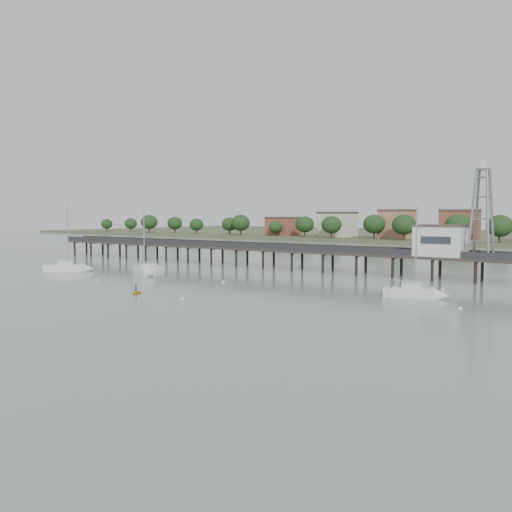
{
  "coord_description": "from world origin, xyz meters",
  "views": [
    {
      "loc": [
        57.31,
        -34.56,
        11.11
      ],
      "look_at": [
        -0.12,
        42.0,
        4.0
      ],
      "focal_mm": 40.0,
      "sensor_mm": 36.0,
      "label": 1
    }
  ],
  "objects_px": {
    "pier": "(312,252)",
    "lattice_tower": "(482,214)",
    "sailboat_b": "(146,272)",
    "yellow_dinghy": "(136,294)",
    "white_tender": "(155,268)",
    "sailboat_a": "(74,268)",
    "sailboat_c": "(421,293)"
  },
  "relations": [
    {
      "from": "pier",
      "to": "lattice_tower",
      "type": "xyz_separation_m",
      "value": [
        31.5,
        0.0,
        7.31
      ]
    },
    {
      "from": "pier",
      "to": "sailboat_b",
      "type": "height_order",
      "value": "sailboat_b"
    },
    {
      "from": "yellow_dinghy",
      "to": "white_tender",
      "type": "bearing_deg",
      "value": 102.52
    },
    {
      "from": "lattice_tower",
      "to": "sailboat_b",
      "type": "distance_m",
      "value": 57.99
    },
    {
      "from": "sailboat_a",
      "to": "sailboat_c",
      "type": "bearing_deg",
      "value": -39.59
    },
    {
      "from": "sailboat_b",
      "to": "sailboat_c",
      "type": "bearing_deg",
      "value": 25.37
    },
    {
      "from": "sailboat_b",
      "to": "white_tender",
      "type": "height_order",
      "value": "sailboat_b"
    },
    {
      "from": "sailboat_a",
      "to": "sailboat_b",
      "type": "bearing_deg",
      "value": -33.6
    },
    {
      "from": "sailboat_b",
      "to": "pier",
      "type": "bearing_deg",
      "value": 73.33
    },
    {
      "from": "lattice_tower",
      "to": "sailboat_c",
      "type": "relative_size",
      "value": 1.21
    },
    {
      "from": "lattice_tower",
      "to": "yellow_dinghy",
      "type": "bearing_deg",
      "value": -129.9
    },
    {
      "from": "sailboat_b",
      "to": "yellow_dinghy",
      "type": "relative_size",
      "value": 5.02
    },
    {
      "from": "pier",
      "to": "sailboat_b",
      "type": "bearing_deg",
      "value": -128.77
    },
    {
      "from": "yellow_dinghy",
      "to": "lattice_tower",
      "type": "bearing_deg",
      "value": 20.13
    },
    {
      "from": "white_tender",
      "to": "sailboat_b",
      "type": "bearing_deg",
      "value": -51.09
    },
    {
      "from": "lattice_tower",
      "to": "sailboat_c",
      "type": "height_order",
      "value": "lattice_tower"
    },
    {
      "from": "pier",
      "to": "sailboat_c",
      "type": "distance_m",
      "value": 37.33
    },
    {
      "from": "lattice_tower",
      "to": "sailboat_b",
      "type": "xyz_separation_m",
      "value": [
        -51.39,
        -24.76,
        -10.45
      ]
    },
    {
      "from": "yellow_dinghy",
      "to": "sailboat_b",
      "type": "bearing_deg",
      "value": 104.55
    },
    {
      "from": "lattice_tower",
      "to": "pier",
      "type": "bearing_deg",
      "value": -180.0
    },
    {
      "from": "sailboat_c",
      "to": "yellow_dinghy",
      "type": "bearing_deg",
      "value": -163.82
    },
    {
      "from": "sailboat_b",
      "to": "sailboat_a",
      "type": "distance_m",
      "value": 17.08
    },
    {
      "from": "white_tender",
      "to": "yellow_dinghy",
      "type": "xyz_separation_m",
      "value": [
        22.46,
        -24.52,
        -0.45
      ]
    },
    {
      "from": "pier",
      "to": "white_tender",
      "type": "height_order",
      "value": "pier"
    },
    {
      "from": "white_tender",
      "to": "yellow_dinghy",
      "type": "height_order",
      "value": "white_tender"
    },
    {
      "from": "sailboat_c",
      "to": "white_tender",
      "type": "relative_size",
      "value": 3.37
    },
    {
      "from": "pier",
      "to": "sailboat_b",
      "type": "xyz_separation_m",
      "value": [
        -19.89,
        -24.76,
        -3.15
      ]
    },
    {
      "from": "sailboat_c",
      "to": "yellow_dinghy",
      "type": "xyz_separation_m",
      "value": [
        -33.37,
        -19.72,
        -0.64
      ]
    },
    {
      "from": "sailboat_c",
      "to": "sailboat_a",
      "type": "height_order",
      "value": "sailboat_a"
    },
    {
      "from": "sailboat_c",
      "to": "pier",
      "type": "bearing_deg",
      "value": 129.52
    },
    {
      "from": "pier",
      "to": "sailboat_b",
      "type": "relative_size",
      "value": 12.36
    },
    {
      "from": "pier",
      "to": "yellow_dinghy",
      "type": "distance_m",
      "value": 41.93
    }
  ]
}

